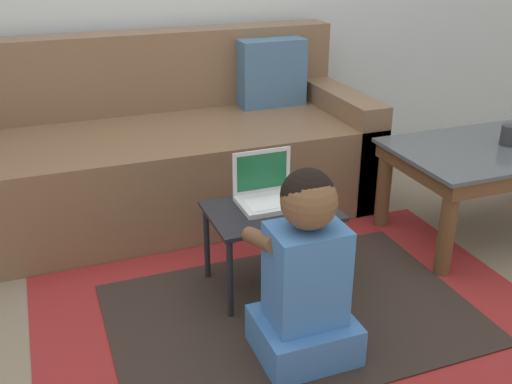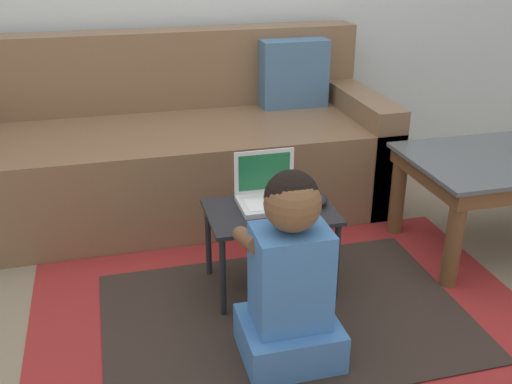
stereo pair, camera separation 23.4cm
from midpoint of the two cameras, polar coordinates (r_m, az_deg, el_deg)
The scene contains 7 objects.
ground_plane at distance 2.41m, azimuth 2.63°, elevation -10.53°, with size 16.00×16.00×0.00m, color #7F705B.
area_rug at distance 2.33m, azimuth 5.74°, elevation -11.78°, with size 1.89×1.28×0.01m.
couch at distance 3.12m, azimuth -5.96°, elevation 3.95°, with size 2.18×0.88×0.87m.
laptop_desk at distance 2.35m, azimuth 4.23°, elevation -2.79°, with size 0.50×0.35×0.35m.
laptop at distance 2.37m, azimuth 4.05°, elevation -0.42°, with size 0.25×0.19×0.20m.
computer_mouse at distance 2.40m, azimuth 8.81°, elevation -0.70°, with size 0.06×0.10×0.04m.
person_seated at distance 1.98m, azimuth 6.69°, elevation -8.24°, with size 0.32×0.38×0.69m.
Camera 2 is at (-0.49, -1.93, 1.37)m, focal length 42.00 mm.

